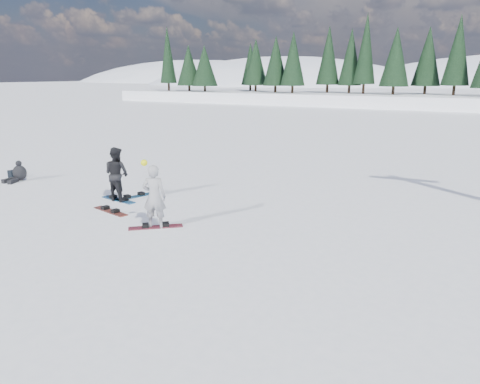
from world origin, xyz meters
name	(u,v)px	position (x,y,z in m)	size (l,w,h in m)	color
ground	(147,211)	(0.00, 0.00, 0.00)	(420.00, 420.00, 0.00)	white
alpine_backdrop	(437,121)	(-11.72, 189.16, -13.97)	(412.50, 227.00, 53.20)	white
snowboarder_woman	(154,196)	(1.27, -1.14, 0.90)	(0.77, 0.64, 1.94)	#9D9CA1
snowboarder_man	(117,174)	(-1.70, 0.57, 0.91)	(0.89, 0.69, 1.82)	black
seated_rider	(19,173)	(-7.29, 0.89, 0.31)	(0.69, 1.03, 0.82)	black
gear_bag	(13,174)	(-7.99, 1.15, 0.15)	(0.45, 0.30, 0.30)	black
snowboard_woman	(156,227)	(1.27, -1.14, 0.01)	(1.50, 0.28, 0.03)	maroon
snowboard_man	(118,200)	(-1.70, 0.57, 0.01)	(1.50, 0.28, 0.03)	#19548A
snowboard_loose_a	(134,197)	(-1.50, 1.14, 0.01)	(1.50, 0.28, 0.03)	#185A87
snowboard_loose_b	(110,211)	(-0.96, -0.59, 0.01)	(1.50, 0.28, 0.03)	maroon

